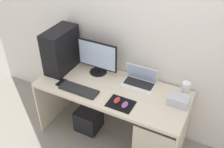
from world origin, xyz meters
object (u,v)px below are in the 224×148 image
at_px(pc_tower, 61,50).
at_px(laptop, 139,81).
at_px(mouse_right, 125,105).
at_px(cell_phone, 62,83).
at_px(speaker, 185,89).
at_px(projector, 179,100).
at_px(keyboard, 79,90).
at_px(subwoofer, 89,119).
at_px(monitor, 97,58).
at_px(mouse_left, 117,100).

relative_size(pc_tower, laptop, 1.39).
height_order(mouse_right, cell_phone, mouse_right).
bearing_deg(speaker, projector, -97.13).
distance_m(keyboard, mouse_right, 0.53).
distance_m(keyboard, subwoofer, 0.62).
height_order(speaker, subwoofer, speaker).
relative_size(monitor, keyboard, 1.13).
xyz_separation_m(speaker, keyboard, (-1.00, -0.42, -0.07)).
height_order(speaker, cell_phone, speaker).
bearing_deg(pc_tower, mouse_right, -16.79).
height_order(monitor, cell_phone, monitor).
distance_m(cell_phone, subwoofer, 0.65).
height_order(speaker, keyboard, speaker).
relative_size(laptop, speaker, 2.24).
bearing_deg(cell_phone, mouse_left, -0.52).
bearing_deg(pc_tower, keyboard, -34.83).
relative_size(mouse_right, cell_phone, 0.74).
bearing_deg(pc_tower, cell_phone, -58.39).
relative_size(pc_tower, cell_phone, 3.78).
bearing_deg(monitor, keyboard, -92.44).
distance_m(pc_tower, keyboard, 0.53).
bearing_deg(cell_phone, monitor, 53.72).
distance_m(pc_tower, mouse_right, 0.99).
xyz_separation_m(laptop, projector, (0.46, -0.13, 0.01)).
bearing_deg(keyboard, pc_tower, 145.17).
xyz_separation_m(pc_tower, monitor, (0.41, 0.10, -0.04)).
bearing_deg(speaker, pc_tower, -173.80).
bearing_deg(speaker, cell_phone, -162.20).
bearing_deg(laptop, speaker, 3.60).
xyz_separation_m(speaker, projector, (-0.02, -0.16, -0.03)).
bearing_deg(keyboard, projector, 15.08).
height_order(pc_tower, mouse_left, pc_tower).
bearing_deg(mouse_right, cell_phone, 177.68).
distance_m(mouse_left, mouse_right, 0.10).
distance_m(monitor, mouse_left, 0.58).
bearing_deg(laptop, monitor, -177.92).
bearing_deg(pc_tower, monitor, 14.11).
relative_size(monitor, mouse_right, 4.96).
distance_m(monitor, speaker, 0.99).
relative_size(laptop, mouse_right, 3.67).
height_order(pc_tower, projector, pc_tower).
distance_m(speaker, mouse_right, 0.64).
distance_m(pc_tower, projector, 1.38).
relative_size(monitor, laptop, 1.35).
bearing_deg(subwoofer, speaker, 13.62).
distance_m(speaker, projector, 0.16).
distance_m(pc_tower, speaker, 1.41).
bearing_deg(mouse_left, cell_phone, 179.48).
bearing_deg(laptop, projector, -15.77).
bearing_deg(keyboard, mouse_left, 2.64).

